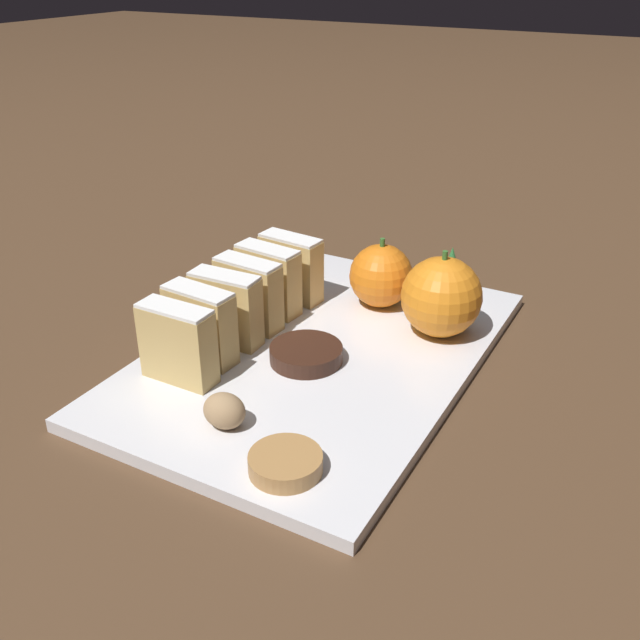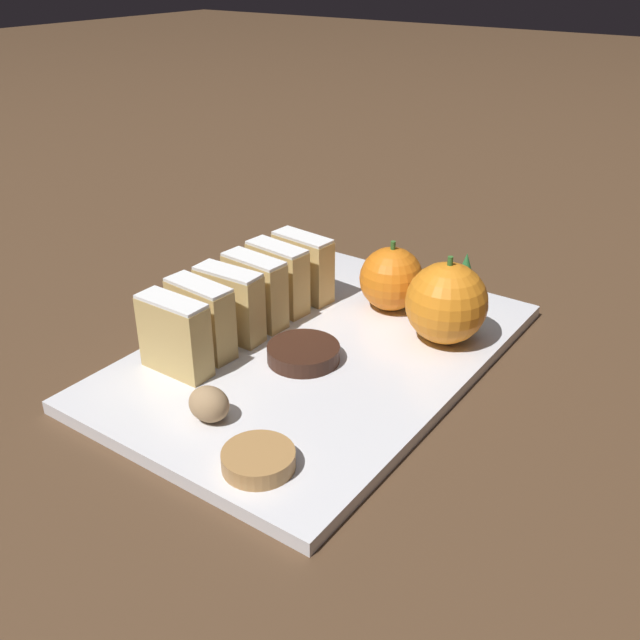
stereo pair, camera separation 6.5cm
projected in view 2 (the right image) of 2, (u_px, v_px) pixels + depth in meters
name	position (u px, v px, depth m)	size (l,w,h in m)	color
ground_plane	(320.00, 359.00, 0.67)	(6.00, 6.00, 0.00)	#513823
serving_platter	(320.00, 354.00, 0.67)	(0.27, 0.41, 0.01)	white
stollen_slice_front	(175.00, 336.00, 0.62)	(0.07, 0.03, 0.07)	tan
stollen_slice_second	(201.00, 318.00, 0.64)	(0.07, 0.03, 0.07)	tan
stollen_slice_third	(230.00, 304.00, 0.67)	(0.07, 0.03, 0.07)	tan
stollen_slice_fourth	(255.00, 290.00, 0.70)	(0.07, 0.03, 0.07)	tan
stollen_slice_fifth	(278.00, 278.00, 0.72)	(0.07, 0.03, 0.07)	tan
stollen_slice_sixth	(303.00, 267.00, 0.75)	(0.07, 0.03, 0.07)	tan
orange_near	(446.00, 303.00, 0.66)	(0.08, 0.08, 0.09)	orange
orange_far	(391.00, 279.00, 0.73)	(0.07, 0.07, 0.07)	orange
walnut	(209.00, 404.00, 0.56)	(0.03, 0.03, 0.03)	tan
chocolate_cookie	(306.00, 354.00, 0.64)	(0.07, 0.07, 0.01)	#381E14
gingerbread_cookie	(258.00, 460.00, 0.51)	(0.05, 0.05, 0.01)	#B27F47
evergreen_sprig	(465.00, 278.00, 0.74)	(0.04, 0.04, 0.06)	#2D7538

